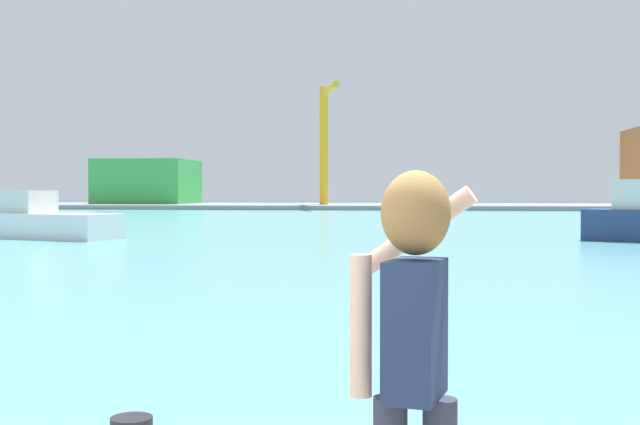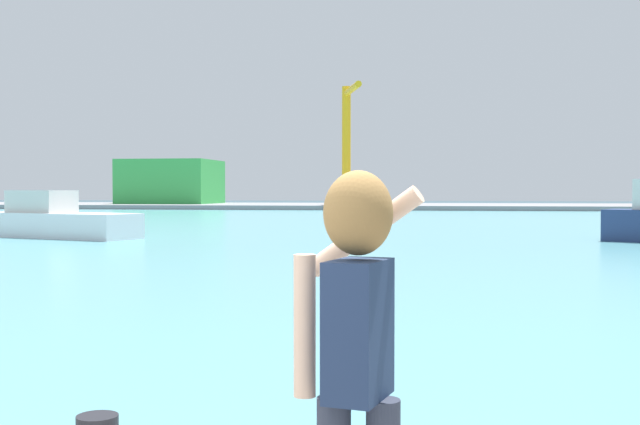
{
  "view_description": "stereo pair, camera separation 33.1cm",
  "coord_description": "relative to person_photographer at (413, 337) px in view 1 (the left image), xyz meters",
  "views": [
    {
      "loc": [
        1.05,
        -2.68,
        2.12
      ],
      "look_at": [
        -0.27,
        7.9,
        1.83
      ],
      "focal_mm": 45.8,
      "sensor_mm": 36.0,
      "label": 1
    },
    {
      "loc": [
        1.38,
        -2.64,
        2.12
      ],
      "look_at": [
        -0.27,
        7.9,
        1.83
      ],
      "focal_mm": 45.8,
      "sensor_mm": 36.0,
      "label": 2
    }
  ],
  "objects": [
    {
      "name": "ground_plane",
      "position": [
        -1.01,
        49.39,
        -1.52
      ],
      "size": [
        220.0,
        220.0,
        0.0
      ],
      "primitive_type": "plane",
      "color": "#334751"
    },
    {
      "name": "harbor_water",
      "position": [
        -1.01,
        51.39,
        -1.51
      ],
      "size": [
        140.0,
        100.0,
        0.02
      ],
      "primitive_type": "cube",
      "color": "#599EA8",
      "rests_on": "ground_plane"
    },
    {
      "name": "far_shore_dock",
      "position": [
        -1.01,
        91.39,
        -1.28
      ],
      "size": [
        140.0,
        20.0,
        0.5
      ],
      "primitive_type": "cube",
      "color": "gray",
      "rests_on": "ground_plane"
    },
    {
      "name": "person_photographer",
      "position": [
        0.0,
        0.0,
        0.0
      ],
      "size": [
        0.53,
        0.57,
        1.74
      ],
      "rotation": [
        0.0,
        0.0,
        1.35
      ],
      "color": "#2D3342",
      "rests_on": "quay_promenade"
    },
    {
      "name": "boat_moored",
      "position": [
        -16.91,
        30.71,
        -0.75
      ],
      "size": [
        8.24,
        4.85,
        2.1
      ],
      "rotation": [
        0.0,
        0.0,
        -0.34
      ],
      "color": "white",
      "rests_on": "harbor_water"
    },
    {
      "name": "warehouse_left",
      "position": [
        -33.33,
        93.28,
        1.64
      ],
      "size": [
        10.82,
        10.44,
        5.33
      ],
      "primitive_type": "cube",
      "color": "green",
      "rests_on": "far_shore_dock"
    },
    {
      "name": "port_crane",
      "position": [
        -10.76,
        87.96,
        7.06
      ],
      "size": [
        3.1,
        8.69,
        13.41
      ],
      "color": "yellow",
      "rests_on": "far_shore_dock"
    }
  ]
}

